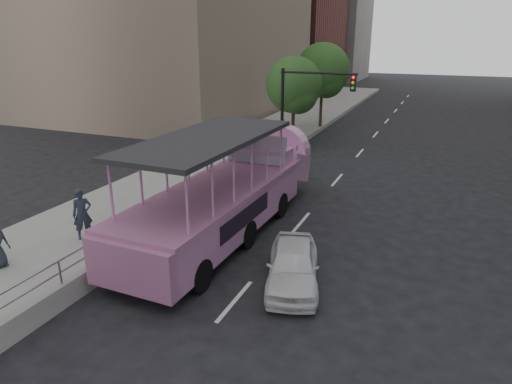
# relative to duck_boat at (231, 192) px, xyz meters

# --- Properties ---
(ground) EXTENTS (160.00, 160.00, 0.00)m
(ground) POSITION_rel_duck_boat_xyz_m (1.28, -2.53, -1.42)
(ground) COLOR black
(sidewalk) EXTENTS (5.50, 80.00, 0.30)m
(sidewalk) POSITION_rel_duck_boat_xyz_m (-4.47, 7.47, -1.27)
(sidewalk) COLOR #A4A49E
(sidewalk) RESTS_ON ground
(kerb_wall) EXTENTS (0.24, 30.00, 0.36)m
(kerb_wall) POSITION_rel_duck_boat_xyz_m (-1.84, -0.53, -0.94)
(kerb_wall) COLOR gray
(kerb_wall) RESTS_ON sidewalk
(guardrail) EXTENTS (0.07, 22.00, 0.71)m
(guardrail) POSITION_rel_duck_boat_xyz_m (-1.84, -0.53, -0.27)
(guardrail) COLOR silver
(guardrail) RESTS_ON kerb_wall
(duck_boat) EXTENTS (3.12, 11.57, 3.82)m
(duck_boat) POSITION_rel_duck_boat_xyz_m (0.00, 0.00, 0.00)
(duck_boat) COLOR black
(duck_boat) RESTS_ON ground
(car) EXTENTS (2.46, 3.92, 1.24)m
(car) POSITION_rel_duck_boat_xyz_m (3.45, -3.04, -0.79)
(car) COLOR white
(car) RESTS_ON ground
(pedestrian_near) EXTENTS (0.73, 0.77, 1.77)m
(pedestrian_near) POSITION_rel_duck_boat_xyz_m (-3.96, -3.40, -0.23)
(pedestrian_near) COLOR #252A37
(pedestrian_near) RESTS_ON sidewalk
(parking_sign) EXTENTS (0.15, 0.55, 2.48)m
(parking_sign) POSITION_rel_duck_boat_xyz_m (-1.70, 6.85, 0.17)
(parking_sign) COLOR black
(parking_sign) RESTS_ON ground
(traffic_signal) EXTENTS (4.20, 0.32, 5.20)m
(traffic_signal) POSITION_rel_duck_boat_xyz_m (-0.43, 9.97, 2.08)
(traffic_signal) COLOR black
(traffic_signal) RESTS_ON ground
(street_tree_near) EXTENTS (3.52, 3.52, 5.72)m
(street_tree_near) POSITION_rel_duck_boat_xyz_m (-2.03, 13.40, 2.40)
(street_tree_near) COLOR #382819
(street_tree_near) RESTS_ON ground
(street_tree_far) EXTENTS (3.97, 3.97, 6.45)m
(street_tree_far) POSITION_rel_duck_boat_xyz_m (-1.83, 19.40, 2.89)
(street_tree_far) COLOR #382819
(street_tree_far) RESTS_ON ground
(midrise_stone_b) EXTENTS (16.00, 14.00, 20.00)m
(midrise_stone_b) POSITION_rel_duck_boat_xyz_m (-14.72, 61.47, 8.58)
(midrise_stone_b) COLOR gray
(midrise_stone_b) RESTS_ON ground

